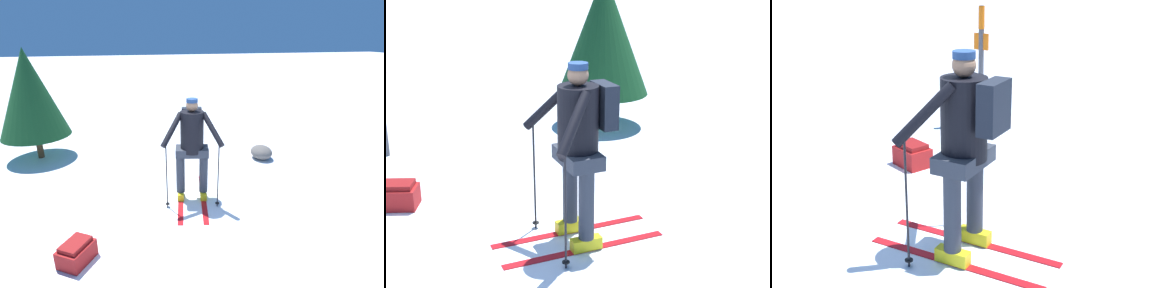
% 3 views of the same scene
% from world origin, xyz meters
% --- Properties ---
extents(ground_plane, '(80.00, 80.00, 0.00)m').
position_xyz_m(ground_plane, '(0.00, 0.00, 0.00)').
color(ground_plane, white).
extents(skier, '(1.73, 1.01, 1.79)m').
position_xyz_m(skier, '(0.62, -0.27, 1.05)').
color(skier, red).
rests_on(skier, ground_plane).
extents(dropped_backpack, '(0.54, 0.50, 0.30)m').
position_xyz_m(dropped_backpack, '(-0.62, 1.53, 0.14)').
color(dropped_backpack, maroon).
rests_on(dropped_backpack, ground_plane).
extents(rock_boulder, '(0.56, 0.48, 0.31)m').
position_xyz_m(rock_boulder, '(1.99, -2.26, 0.15)').
color(rock_boulder, '#5B5651').
rests_on(rock_boulder, ground_plane).
extents(pine_tree, '(1.50, 1.50, 2.50)m').
position_xyz_m(pine_tree, '(3.24, 2.78, 1.52)').
color(pine_tree, '#4C331E').
rests_on(pine_tree, ground_plane).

